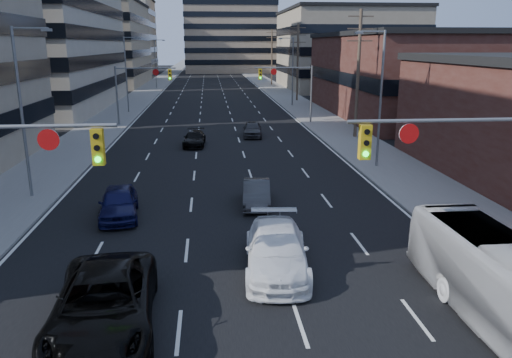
{
  "coord_description": "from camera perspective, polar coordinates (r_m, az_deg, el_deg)",
  "views": [
    {
      "loc": [
        -0.77,
        -7.04,
        8.12
      ],
      "look_at": [
        1.3,
        14.74,
        2.2
      ],
      "focal_mm": 35.0,
      "sensor_mm": 36.0,
      "label": 1
    }
  ],
  "objects": [
    {
      "name": "sidewalk_left",
      "position": [
        137.69,
        -10.08,
        11.57
      ],
      "size": [
        5.0,
        300.0,
        0.15
      ],
      "primitive_type": "cube",
      "color": "slate",
      "rests_on": "ground"
    },
    {
      "name": "bg_block_right",
      "position": [
        140.92,
        8.29,
        14.13
      ],
      "size": [
        22.0,
        22.0,
        12.0
      ],
      "primitive_type": "cube",
      "color": "gray",
      "rests_on": "ground"
    },
    {
      "name": "sedan_blue",
      "position": [
        24.92,
        -15.42,
        -2.62
      ],
      "size": [
        2.29,
        4.58,
        1.5
      ],
      "primitive_type": "imported",
      "rotation": [
        0.0,
        0.0,
        0.12
      ],
      "color": "#0E0F39",
      "rests_on": "ground"
    },
    {
      "name": "storefront_right_mid",
      "position": [
        62.29,
        18.38,
        11.06
      ],
      "size": [
        20.0,
        30.0,
        9.0
      ],
      "primitive_type": "cube",
      "color": "#472119",
      "rests_on": "ground"
    },
    {
      "name": "streetlight_right_far",
      "position": [
        68.02,
        4.09,
        12.52
      ],
      "size": [
        2.03,
        0.22,
        9.0
      ],
      "color": "slate",
      "rests_on": "ground"
    },
    {
      "name": "sedan_grey_center",
      "position": [
        25.85,
        0.07,
        -1.65
      ],
      "size": [
        1.72,
        4.05,
        1.3
      ],
      "primitive_type": "imported",
      "rotation": [
        0.0,
        0.0,
        -0.09
      ],
      "color": "#353537",
      "rests_on": "ground"
    },
    {
      "name": "utility_pole_distant",
      "position": [
        103.88,
        1.81,
        13.84
      ],
      "size": [
        2.2,
        0.28,
        11.0
      ],
      "color": "#4C3D2D",
      "rests_on": "ground"
    },
    {
      "name": "office_left_far",
      "position": [
        109.53,
        -18.25,
        14.35
      ],
      "size": [
        20.0,
        30.0,
        16.0
      ],
      "primitive_type": "cube",
      "color": "gray",
      "rests_on": "ground"
    },
    {
      "name": "signal_far_left",
      "position": [
        52.63,
        -13.18,
        10.59
      ],
      "size": [
        6.09,
        0.33,
        6.0
      ],
      "color": "slate",
      "rests_on": "ground"
    },
    {
      "name": "transit_bus",
      "position": [
        16.36,
        27.18,
        -11.19
      ],
      "size": [
        2.3,
        9.54,
        2.65
      ],
      "primitive_type": "imported",
      "rotation": [
        0.0,
        0.0,
        0.01
      ],
      "color": "silver",
      "rests_on": "ground"
    },
    {
      "name": "office_right_far",
      "position": [
        98.47,
        10.07,
        14.27
      ],
      "size": [
        22.0,
        28.0,
        14.0
      ],
      "primitive_type": "cube",
      "color": "gray",
      "rests_on": "ground"
    },
    {
      "name": "sedan_black_far",
      "position": [
        41.48,
        -7.05,
        4.6
      ],
      "size": [
        1.93,
        4.29,
        1.22
      ],
      "primitive_type": "imported",
      "rotation": [
        0.0,
        0.0,
        -0.05
      ],
      "color": "black",
      "rests_on": "ground"
    },
    {
      "name": "utility_pole_midblock",
      "position": [
        74.22,
        4.78,
        13.28
      ],
      "size": [
        2.2,
        0.28,
        11.0
      ],
      "color": "#4C3D2D",
      "rests_on": "ground"
    },
    {
      "name": "sedan_grey_right",
      "position": [
        45.39,
        -0.4,
        5.73
      ],
      "size": [
        2.0,
        4.21,
        1.39
      ],
      "primitive_type": "imported",
      "rotation": [
        0.0,
        0.0,
        -0.09
      ],
      "color": "#363639",
      "rests_on": "ground"
    },
    {
      "name": "streetlight_left_far",
      "position": [
        97.56,
        -11.34,
        13.06
      ],
      "size": [
        2.03,
        0.22,
        9.0
      ],
      "color": "slate",
      "rests_on": "ground"
    },
    {
      "name": "road_surface",
      "position": [
        137.28,
        -5.19,
        11.7
      ],
      "size": [
        18.0,
        300.0,
        0.02
      ],
      "primitive_type": "cube",
      "color": "black",
      "rests_on": "ground"
    },
    {
      "name": "streetlight_right_near",
      "position": [
        34.05,
        13.85,
        9.54
      ],
      "size": [
        2.03,
        0.22,
        9.0
      ],
      "color": "slate",
      "rests_on": "ground"
    },
    {
      "name": "bg_block_left",
      "position": [
        149.55,
        -16.5,
        15.27
      ],
      "size": [
        24.0,
        24.0,
        20.0
      ],
      "primitive_type": "cube",
      "color": "#ADA089",
      "rests_on": "ground"
    },
    {
      "name": "white_van",
      "position": [
        18.53,
        2.35,
        -8.13
      ],
      "size": [
        2.74,
        5.73,
        1.61
      ],
      "primitive_type": "imported",
      "rotation": [
        0.0,
        0.0,
        -0.09
      ],
      "color": "white",
      "rests_on": "ground"
    },
    {
      "name": "sidewalk_right",
      "position": [
        137.82,
        -0.3,
        11.8
      ],
      "size": [
        5.0,
        300.0,
        0.15
      ],
      "primitive_type": "cube",
      "color": "slate",
      "rests_on": "ground"
    },
    {
      "name": "streetlight_left_near",
      "position": [
        28.84,
        -24.99,
        7.64
      ],
      "size": [
        2.03,
        0.22,
        9.0
      ],
      "color": "slate",
      "rests_on": "ground"
    },
    {
      "name": "black_pickup",
      "position": [
        15.5,
        -16.99,
        -13.48
      ],
      "size": [
        3.3,
        6.41,
        1.73
      ],
      "primitive_type": "imported",
      "rotation": [
        0.0,
        0.0,
        0.07
      ],
      "color": "black",
      "rests_on": "ground"
    },
    {
      "name": "streetlight_left_mid",
      "position": [
        62.85,
        -14.48,
        11.88
      ],
      "size": [
        2.03,
        0.22,
        9.0
      ],
      "color": "slate",
      "rests_on": "ground"
    },
    {
      "name": "utility_pole_block",
      "position": [
        45.01,
        11.59,
        11.86
      ],
      "size": [
        2.2,
        0.28,
        11.0
      ],
      "color": "#4C3D2D",
      "rests_on": "ground"
    },
    {
      "name": "signal_near_right",
      "position": [
        17.55,
        22.69,
        1.47
      ],
      "size": [
        6.59,
        0.33,
        6.0
      ],
      "color": "slate",
      "rests_on": "ground"
    },
    {
      "name": "signal_far_right",
      "position": [
        52.85,
        3.87,
        10.97
      ],
      "size": [
        6.09,
        0.33,
        6.0
      ],
      "color": "slate",
      "rests_on": "ground"
    }
  ]
}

